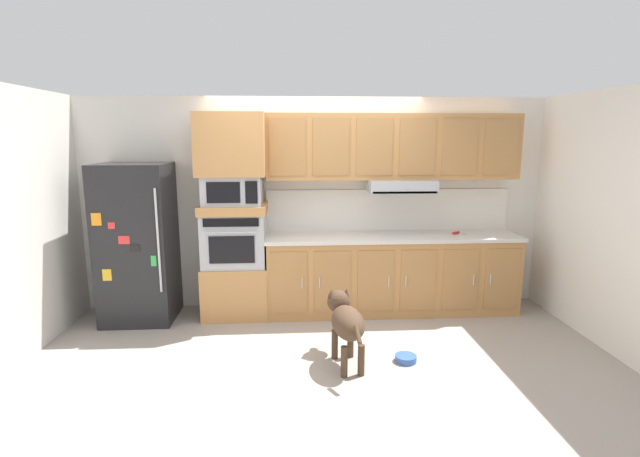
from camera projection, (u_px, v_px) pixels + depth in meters
ground_plane at (321, 338)px, 4.90m from camera, size 9.60×9.60×0.00m
back_kitchen_wall at (315, 203)px, 5.75m from camera, size 6.20×0.12×2.50m
side_panel_left at (26, 222)px, 4.49m from camera, size 0.12×7.10×2.50m
side_panel_right at (595, 216)px, 4.83m from camera, size 0.12×7.10×2.50m
refrigerator at (138, 243)px, 5.28m from camera, size 0.76×0.73×1.76m
oven_base_cabinet at (236, 289)px, 5.52m from camera, size 0.74×0.62×0.60m
built_in_oven at (235, 239)px, 5.40m from camera, size 0.70×0.62×0.60m
appliance_mid_shelf at (234, 208)px, 5.34m from camera, size 0.74×0.62×0.10m
microwave at (233, 190)px, 5.30m from camera, size 0.64×0.54×0.32m
appliance_upper_cabinet at (231, 144)px, 5.20m from camera, size 0.74×0.62×0.68m
lower_cabinet_run at (391, 275)px, 5.60m from camera, size 2.90×0.63×0.88m
countertop_slab at (392, 237)px, 5.52m from camera, size 2.94×0.64×0.04m
backsplash_panel at (388, 210)px, 5.75m from camera, size 2.94×0.02×0.50m
upper_cabinet_with_hood at (393, 149)px, 5.45m from camera, size 2.90×0.48×0.88m
screwdriver at (457, 233)px, 5.56m from camera, size 0.16×0.17×0.03m
dog at (346, 320)px, 4.29m from camera, size 0.34×0.93×0.62m
dog_food_bowl at (406, 358)px, 4.38m from camera, size 0.20×0.20×0.06m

